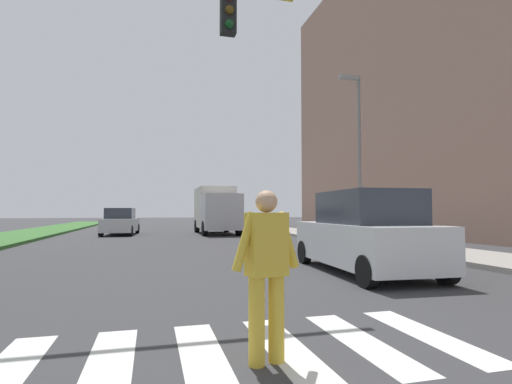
# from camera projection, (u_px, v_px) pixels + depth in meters

# --- Properties ---
(ground_plane) EXTENTS (140.00, 140.00, 0.00)m
(ground_plane) POSITION_uv_depth(u_px,v_px,m) (167.00, 235.00, 24.72)
(ground_plane) COLOR #38383A
(crosswalk) EXTENTS (4.95, 2.20, 0.01)m
(crosswalk) POSITION_uv_depth(u_px,v_px,m) (245.00, 352.00, 4.14)
(crosswalk) COLOR silver
(crosswalk) RESTS_ON ground_plane
(median_strip) EXTENTS (3.74, 64.00, 0.15)m
(median_strip) POSITION_uv_depth(u_px,v_px,m) (6.00, 238.00, 20.65)
(median_strip) COLOR #386B2D
(median_strip) RESTS_ON ground_plane
(sidewalk_right) EXTENTS (3.00, 64.00, 0.15)m
(sidewalk_right) POSITION_uv_depth(u_px,v_px,m) (307.00, 233.00, 25.01)
(sidewalk_right) COLOR #9E9991
(sidewalk_right) RESTS_ON ground_plane
(street_lamp_right) EXTENTS (1.02, 0.24, 7.50)m
(street_lamp_right) POSITION_uv_depth(u_px,v_px,m) (357.00, 143.00, 17.78)
(street_lamp_right) COLOR slate
(street_lamp_right) RESTS_ON sidewalk_right
(pedestrian_performer) EXTENTS (0.75, 0.32, 1.69)m
(pedestrian_performer) POSITION_uv_depth(u_px,v_px,m) (267.00, 267.00, 3.87)
(pedestrian_performer) COLOR gold
(pedestrian_performer) RESTS_ON ground_plane
(suv_crossing) EXTENTS (2.18, 4.69, 1.97)m
(suv_crossing) POSITION_uv_depth(u_px,v_px,m) (364.00, 234.00, 9.54)
(suv_crossing) COLOR silver
(suv_crossing) RESTS_ON ground_plane
(sedan_midblock) EXTENTS (2.21, 4.51, 1.69)m
(sedan_midblock) POSITION_uv_depth(u_px,v_px,m) (121.00, 222.00, 24.83)
(sedan_midblock) COLOR #B7B7BC
(sedan_midblock) RESTS_ON ground_plane
(truck_box_delivery) EXTENTS (2.40, 6.20, 3.10)m
(truck_box_delivery) POSITION_uv_depth(u_px,v_px,m) (216.00, 209.00, 26.13)
(truck_box_delivery) COLOR #B7B7BC
(truck_box_delivery) RESTS_ON ground_plane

